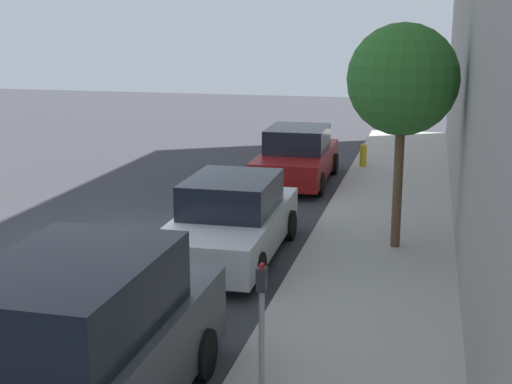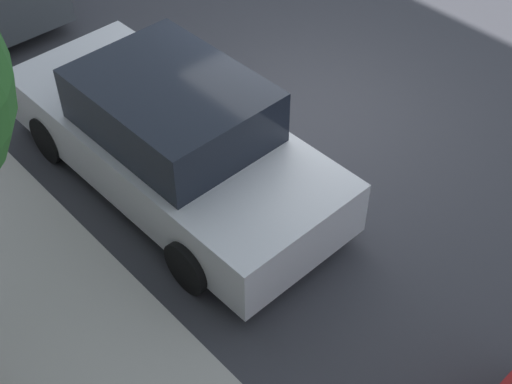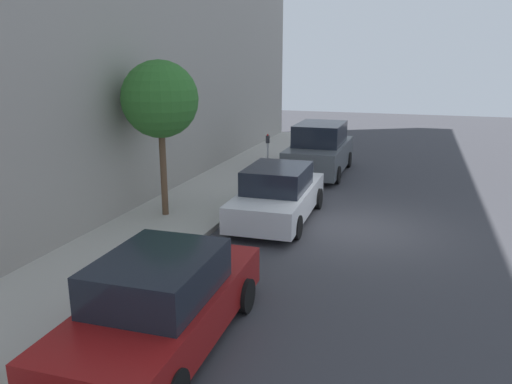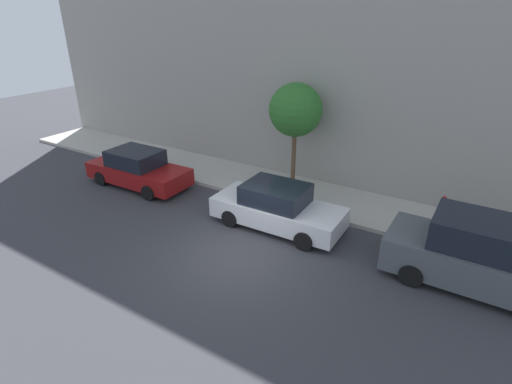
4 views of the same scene
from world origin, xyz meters
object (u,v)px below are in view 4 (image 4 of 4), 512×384
parked_suv_nearest (481,256)px  parked_sedan_third (138,169)px  parking_meter_near (441,213)px  street_tree (295,110)px  parked_sedan_second (277,207)px  fire_hydrant (135,155)px

parked_suv_nearest → parked_sedan_third: parked_suv_nearest is taller
parking_meter_near → street_tree: bearing=77.7°
parked_sedan_second → parking_meter_near: 5.19m
parked_suv_nearest → fire_hydrant: parked_suv_nearest is taller
parked_sedan_second → fire_hydrant: 8.86m
parked_sedan_second → fire_hydrant: size_ratio=6.57×
parking_meter_near → parked_sedan_third: bearing=98.6°
parked_suv_nearest → parking_meter_near: (1.75, 1.28, 0.14)m
fire_hydrant → parked_sedan_second: bearing=-100.8°
parked_sedan_third → parking_meter_near: size_ratio=3.01×
parking_meter_near → street_tree: size_ratio=0.36×
parked_sedan_second → street_tree: street_tree is taller
parked_sedan_third → fire_hydrant: 2.59m
parked_sedan_second → street_tree: (3.02, 0.95, 2.61)m
street_tree → parked_sedan_third: bearing=117.6°
parked_sedan_third → fire_hydrant: parked_sedan_third is taller
parked_sedan_second → street_tree: 4.10m
parked_suv_nearest → parked_sedan_second: bearing=90.1°
fire_hydrant → street_tree: bearing=-80.0°
parked_sedan_third → parking_meter_near: (1.75, -11.59, 0.35)m
parked_suv_nearest → parked_sedan_second: parked_suv_nearest is taller
parking_meter_near → fire_hydrant: (-0.10, 13.57, -0.58)m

